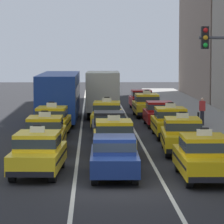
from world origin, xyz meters
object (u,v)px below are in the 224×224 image
at_px(sedan_center_third, 109,125).
at_px(taxi_right_second, 182,135).
at_px(taxi_right_nearest, 204,156).
at_px(sedan_right_fourth, 159,113).
at_px(taxi_left_second, 45,133).
at_px(taxi_left_third, 52,121).
at_px(taxi_center_second, 114,138).
at_px(taxi_center_fourth, 107,114).
at_px(box_truck_center_fifth, 103,92).
at_px(pedestrian_trailing, 202,111).
at_px(sedan_right_sixth, 141,99).
at_px(bus_left_fourth, 59,94).
at_px(taxi_left_nearest, 38,152).
at_px(taxi_right_fifth, 147,105).
at_px(taxi_right_third, 170,122).
at_px(sedan_center_nearest, 114,155).

height_order(sedan_center_third, taxi_right_second, taxi_right_second).
distance_m(taxi_right_nearest, sedan_right_fourth, 17.84).
bearing_deg(sedan_right_fourth, taxi_left_second, -121.58).
bearing_deg(sedan_right_fourth, taxi_left_third, -142.76).
relative_size(taxi_left_second, taxi_center_second, 1.00).
relative_size(taxi_center_fourth, box_truck_center_fifth, 0.66).
xyz_separation_m(sedan_right_fourth, pedestrian_trailing, (2.57, -0.92, 0.17)).
bearing_deg(sedan_right_sixth, bus_left_fourth, -124.85).
relative_size(taxi_left_nearest, taxi_right_nearest, 1.02).
bearing_deg(sedan_center_third, sedan_right_fourth, 64.44).
height_order(taxi_right_fifth, sedan_right_sixth, taxi_right_fifth).
relative_size(taxi_left_nearest, taxi_center_fourth, 1.00).
height_order(taxi_left_nearest, taxi_right_nearest, same).
height_order(taxi_center_second, taxi_center_fourth, same).
xyz_separation_m(taxi_left_nearest, taxi_left_second, (-0.13, 6.10, 0.00)).
distance_m(taxi_center_fourth, taxi_right_fifth, 8.04).
bearing_deg(taxi_right_fifth, sedan_center_third, -103.05).
height_order(taxi_center_second, sedan_center_third, taxi_center_second).
xyz_separation_m(taxi_left_third, taxi_center_fourth, (3.15, 3.79, 0.00)).
bearing_deg(taxi_left_third, taxi_left_nearest, -89.35).
bearing_deg(taxi_center_fourth, taxi_left_nearest, -101.02).
bearing_deg(box_truck_center_fifth, taxi_left_second, -100.23).
distance_m(taxi_left_nearest, taxi_right_third, 12.83).
relative_size(taxi_center_fourth, taxi_right_second, 1.00).
bearing_deg(sedan_center_nearest, taxi_right_third, 73.52).
xyz_separation_m(taxi_left_second, sedan_right_fourth, (6.49, 10.56, -0.03)).
distance_m(sedan_center_third, taxi_right_second, 5.41).
xyz_separation_m(sedan_center_third, taxi_right_third, (3.41, 1.50, 0.03)).
xyz_separation_m(taxi_left_nearest, taxi_left_third, (-0.13, 11.73, 0.00)).
bearing_deg(bus_left_fourth, taxi_right_second, -67.02).
height_order(taxi_right_nearest, sedan_right_fourth, taxi_right_nearest).
distance_m(taxi_center_second, sedan_right_fourth, 12.75).
xyz_separation_m(sedan_center_third, box_truck_center_fifth, (-0.07, 13.35, 0.93)).
relative_size(box_truck_center_fifth, taxi_right_second, 1.51).
bearing_deg(box_truck_center_fifth, taxi_right_fifth, -0.22).
distance_m(taxi_right_nearest, pedestrian_trailing, 17.14).
relative_size(taxi_left_second, sedan_center_third, 1.06).
bearing_deg(sedan_center_nearest, box_truck_center_fifth, 90.00).
xyz_separation_m(box_truck_center_fifth, taxi_right_fifth, (3.17, -0.01, -0.90)).
bearing_deg(taxi_right_fifth, sedan_center_nearest, -97.63).
relative_size(sedan_center_nearest, taxi_center_fourth, 0.93).
bearing_deg(taxi_right_fifth, taxi_left_second, -110.23).
relative_size(taxi_center_second, taxi_right_second, 0.98).
distance_m(taxi_left_second, sedan_right_sixth, 24.11).
xyz_separation_m(taxi_left_nearest, bus_left_fourth, (-0.10, 20.36, 0.94)).
bearing_deg(taxi_right_third, sedan_center_third, -156.21).
xyz_separation_m(taxi_right_second, sedan_right_sixth, (-0.10, 24.06, -0.03)).
distance_m(taxi_right_second, sedan_right_sixth, 24.06).
bearing_deg(sedan_right_fourth, taxi_right_third, -89.54).
bearing_deg(sedan_center_third, taxi_right_third, 23.79).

